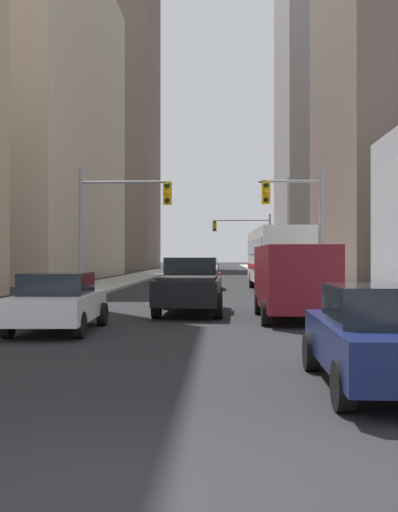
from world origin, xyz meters
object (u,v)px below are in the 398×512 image
object	(u,v)px
traffic_signal_near_right	(296,212)
traffic_signal_far_right	(244,234)
sedan_navy	(385,336)
traffic_signal_near_left	(121,211)
city_bus	(277,257)
sedan_white	(58,302)
pickup_truck_black	(190,286)
sedan_red	(205,276)
cargo_van_maroon	(293,278)

from	to	relation	value
traffic_signal_near_right	traffic_signal_far_right	distance (m)	29.46
sedan_navy	traffic_signal_near_right	world-z (taller)	traffic_signal_near_right
traffic_signal_near_left	traffic_signal_near_right	world-z (taller)	same
city_bus	sedan_white	size ratio (longest dim) A/B	2.71
pickup_truck_black	sedan_red	xyz separation A→B (m)	(0.07, 15.28, -0.16)
sedan_white	traffic_signal_far_right	world-z (taller)	traffic_signal_far_right
cargo_van_maroon	sedan_red	xyz separation A→B (m)	(-3.19, 17.35, -0.52)
traffic_signal_near_left	traffic_signal_far_right	size ratio (longest dim) A/B	1.00
pickup_truck_black	traffic_signal_near_right	bearing A→B (deg)	57.95
cargo_van_maroon	sedan_navy	world-z (taller)	cargo_van_maroon
pickup_truck_black	traffic_signal_near_left	size ratio (longest dim) A/B	0.91
traffic_signal_near_left	traffic_signal_far_right	distance (m)	30.22
sedan_red	traffic_signal_far_right	distance (m)	21.81
city_bus	sedan_white	world-z (taller)	city_bus
pickup_truck_black	sedan_red	bearing A→B (deg)	89.72
city_bus	sedan_white	distance (m)	19.42
pickup_truck_black	traffic_signal_far_right	world-z (taller)	traffic_signal_far_right
city_bus	pickup_truck_black	size ratio (longest dim) A/B	2.12
sedan_navy	traffic_signal_far_right	world-z (taller)	traffic_signal_far_right
sedan_navy	sedan_red	size ratio (longest dim) A/B	1.00
city_bus	sedan_navy	world-z (taller)	city_bus
cargo_van_maroon	sedan_navy	size ratio (longest dim) A/B	1.24
cargo_van_maroon	traffic_signal_near_right	size ratio (longest dim) A/B	0.87
pickup_truck_black	cargo_van_maroon	distance (m)	3.88
cargo_van_maroon	traffic_signal_far_right	world-z (taller)	traffic_signal_far_right
sedan_red	sedan_navy	bearing A→B (deg)	-82.86
traffic_signal_near_right	traffic_signal_far_right	size ratio (longest dim) A/B	1.00
sedan_navy	traffic_signal_near_right	size ratio (longest dim) A/B	0.71
sedan_red	traffic_signal_near_left	distance (m)	9.51
city_bus	sedan_navy	distance (m)	24.46
city_bus	cargo_van_maroon	xyz separation A→B (m)	(-0.85, -14.84, -0.64)
traffic_signal_near_right	sedan_red	bearing A→B (deg)	118.49
city_bus	traffic_signal_far_right	distance (m)	23.94
pickup_truck_black	traffic_signal_far_right	bearing A→B (deg)	84.98
cargo_van_maroon	sedan_white	world-z (taller)	cargo_van_maroon
sedan_white	sedan_red	distance (m)	20.74
cargo_van_maroon	traffic_signal_far_right	distance (m)	38.77
sedan_white	traffic_signal_near_left	world-z (taller)	traffic_signal_near_left
cargo_van_maroon	traffic_signal_near_right	xyz separation A→B (m)	(1.22, 9.23, 2.71)
pickup_truck_black	traffic_signal_near_right	xyz separation A→B (m)	(4.48, 7.16, 3.06)
cargo_van_maroon	traffic_signal_near_right	bearing A→B (deg)	82.46
city_bus	cargo_van_maroon	distance (m)	14.87
city_bus	traffic_signal_near_right	size ratio (longest dim) A/B	1.92
sedan_white	sedan_red	size ratio (longest dim) A/B	1.01
traffic_signal_far_right	sedan_white	bearing A→B (deg)	-98.63
pickup_truck_black	sedan_navy	distance (m)	12.16
cargo_van_maroon	traffic_signal_far_right	xyz separation A→B (m)	(-0.05, 38.66, 2.83)
pickup_truck_black	cargo_van_maroon	size ratio (longest dim) A/B	1.04
traffic_signal_near_left	traffic_signal_far_right	bearing A→B (deg)	76.91
city_bus	traffic_signal_near_left	distance (m)	9.80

